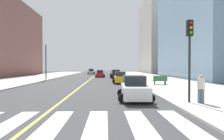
{
  "coord_description": "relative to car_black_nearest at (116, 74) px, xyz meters",
  "views": [
    {
      "loc": [
        3.09,
        -3.55,
        2.39
      ],
      "look_at": [
        4.33,
        34.06,
        1.74
      ],
      "focal_mm": 28.62,
      "sensor_mm": 36.0,
      "label": 1
    }
  ],
  "objects": [
    {
      "name": "park_bench",
      "position": [
        4.79,
        -15.43,
        -0.16
      ],
      "size": [
        1.82,
        0.63,
        1.12
      ],
      "rotation": [
        0.0,
        0.0,
        1.53
      ],
      "color": "#33603D",
      "rests_on": "sidewalk_kerb_east"
    },
    {
      "name": "traffic_light_near_corner",
      "position": [
        3.17,
        -26.9,
        2.92
      ],
      "size": [
        0.36,
        0.41,
        5.18
      ],
      "rotation": [
        0.0,
        0.0,
        3.14
      ],
      "color": "black",
      "rests_on": "sidewalk_kerb_east"
    },
    {
      "name": "crosswalk_paint",
      "position": [
        -5.18,
        -30.42,
        -0.84
      ],
      "size": [
        13.5,
        4.0,
        0.01
      ],
      "color": "silver",
      "rests_on": "ground"
    },
    {
      "name": "sidewalk_kerb_east",
      "position": [
        7.02,
        -14.42,
        -0.78
      ],
      "size": [
        10.0,
        120.0,
        0.15
      ],
      "primitive_type": "cube",
      "color": "#B2ADA3",
      "rests_on": "ground"
    },
    {
      "name": "lane_divider_paint",
      "position": [
        -5.18,
        5.58,
        -0.85
      ],
      "size": [
        0.16,
        80.0,
        0.01
      ],
      "primitive_type": "cube",
      "color": "yellow",
      "rests_on": "ground"
    },
    {
      "name": "parking_garage_concrete",
      "position": [
        22.64,
        35.52,
        14.08
      ],
      "size": [
        18.0,
        24.0,
        29.86
      ],
      "primitive_type": "cube",
      "color": "#B2ADA3",
      "rests_on": "ground"
    },
    {
      "name": "pedestrian_waiting_east",
      "position": [
        3.79,
        -27.14,
        0.28
      ],
      "size": [
        0.44,
        0.44,
        1.77
      ],
      "rotation": [
        0.0,
        0.0,
        2.6
      ],
      "color": "slate",
      "rests_on": "sidewalk_kerb_east"
    },
    {
      "name": "car_gray_third",
      "position": [
        0.1,
        9.67,
        -0.06
      ],
      "size": [
        2.38,
        3.79,
        1.69
      ],
      "rotation": [
        0.0,
        0.0,
        3.15
      ],
      "color": "slate",
      "rests_on": "ground"
    },
    {
      "name": "car_yellow_fourth",
      "position": [
        -0.02,
        -12.0,
        -0.06
      ],
      "size": [
        2.38,
        3.78,
        1.68
      ],
      "rotation": [
        0.0,
        0.0,
        3.13
      ],
      "color": "gold",
      "rests_on": "ground"
    },
    {
      "name": "street_lamp",
      "position": [
        -13.05,
        -5.18,
        3.25
      ],
      "size": [
        0.44,
        0.44,
        6.61
      ],
      "color": "#38383D",
      "rests_on": "sidewalk_kerb_west"
    },
    {
      "name": "car_red_fifth",
      "position": [
        -3.5,
        3.82,
        -0.07
      ],
      "size": [
        2.34,
        3.74,
        1.67
      ],
      "rotation": [
        0.0,
        0.0,
        3.15
      ],
      "color": "red",
      "rests_on": "ground"
    },
    {
      "name": "fire_hydrant",
      "position": [
        3.07,
        -6.02,
        -0.27
      ],
      "size": [
        0.26,
        0.26,
        0.89
      ],
      "color": "red",
      "rests_on": "sidewalk_kerb_east"
    },
    {
      "name": "car_black_nearest",
      "position": [
        0.0,
        0.0,
        0.0
      ],
      "size": [
        2.56,
        4.08,
        1.82
      ],
      "rotation": [
        0.0,
        0.0,
        3.15
      ],
      "color": "black",
      "rests_on": "ground"
    },
    {
      "name": "car_silver_second",
      "position": [
        -6.94,
        20.69,
        -0.02
      ],
      "size": [
        2.49,
        3.98,
        1.78
      ],
      "rotation": [
        0.0,
        0.0,
        -0.0
      ],
      "color": "#B7B7BC",
      "rests_on": "ground"
    },
    {
      "name": "car_white_sixth",
      "position": [
        -0.03,
        -25.02,
        -0.03
      ],
      "size": [
        2.57,
        4.01,
        1.76
      ],
      "rotation": [
        0.0,
        0.0,
        3.1
      ],
      "color": "silver",
      "rests_on": "ground"
    }
  ]
}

